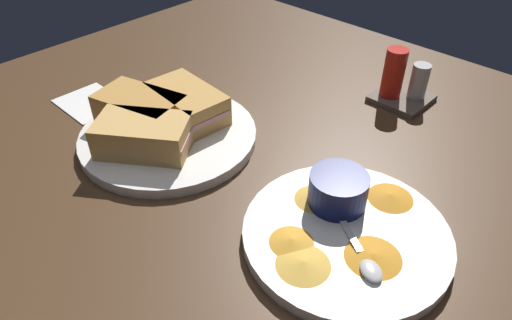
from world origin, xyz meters
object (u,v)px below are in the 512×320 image
(plate_sandwich_main, at_px, (169,136))
(ramekin_light_gravy, at_px, (338,189))
(ramekin_dark_sauce, at_px, (134,138))
(sandwich_half_extra, at_px, (143,136))
(sandwich_half_near, at_px, (187,103))
(plate_chips_companion, at_px, (346,235))
(spoon_by_dark_ramekin, at_px, (169,137))
(condiment_caddy, at_px, (402,83))
(sandwich_half_far, at_px, (140,109))
(spoon_by_gravy_ramekin, at_px, (366,262))

(plate_sandwich_main, distance_m, ramekin_light_gravy, 0.29)
(ramekin_dark_sauce, bearing_deg, sandwich_half_extra, 55.20)
(plate_sandwich_main, bearing_deg, sandwich_half_near, 102.72)
(sandwich_half_extra, bearing_deg, sandwich_half_near, 102.72)
(plate_chips_companion, xyz_separation_m, ramekin_light_gravy, (-0.04, 0.03, 0.03))
(spoon_by_dark_ramekin, height_order, plate_chips_companion, spoon_by_dark_ramekin)
(sandwich_half_extra, xyz_separation_m, condiment_caddy, (0.19, 0.40, -0.01))
(ramekin_light_gravy, bearing_deg, plate_chips_companion, -39.81)
(sandwich_half_far, distance_m, plate_chips_companion, 0.37)
(plate_sandwich_main, bearing_deg, condiment_caddy, 60.54)
(sandwich_half_extra, distance_m, plate_chips_companion, 0.31)
(condiment_caddy, bearing_deg, ramekin_light_gravy, -74.93)
(ramekin_dark_sauce, bearing_deg, plate_chips_companion, 13.81)
(plate_sandwich_main, relative_size, spoon_by_dark_ramekin, 2.73)
(sandwich_half_near, xyz_separation_m, plate_chips_companion, (0.33, -0.03, -0.03))
(condiment_caddy, bearing_deg, spoon_by_gravy_ramekin, -65.83)
(sandwich_half_far, bearing_deg, plate_sandwich_main, 12.72)
(plate_sandwich_main, distance_m, sandwich_half_far, 0.06)
(spoon_by_dark_ramekin, bearing_deg, condiment_caddy, 63.38)
(plate_sandwich_main, height_order, condiment_caddy, condiment_caddy)
(sandwich_half_near, bearing_deg, spoon_by_gravy_ramekin, -9.36)
(sandwich_half_far, relative_size, ramekin_light_gravy, 1.98)
(plate_chips_companion, bearing_deg, condiment_caddy, 109.57)
(sandwich_half_far, xyz_separation_m, ramekin_dark_sauce, (0.05, -0.05, -0.00))
(plate_chips_companion, bearing_deg, spoon_by_dark_ramekin, -174.81)
(ramekin_dark_sauce, bearing_deg, spoon_by_gravy_ramekin, 7.88)
(spoon_by_gravy_ramekin, bearing_deg, plate_sandwich_main, 178.21)
(spoon_by_dark_ramekin, distance_m, spoon_by_gravy_ramekin, 0.34)
(sandwich_half_near, height_order, spoon_by_dark_ramekin, sandwich_half_near)
(plate_chips_companion, height_order, spoon_by_gravy_ramekin, spoon_by_gravy_ramekin)
(sandwich_half_far, height_order, ramekin_dark_sauce, sandwich_half_far)
(spoon_by_gravy_ramekin, bearing_deg, sandwich_half_extra, -173.67)
(sandwich_half_near, bearing_deg, sandwich_half_extra, -77.28)
(ramekin_dark_sauce, height_order, spoon_by_dark_ramekin, ramekin_dark_sauce)
(plate_sandwich_main, height_order, ramekin_light_gravy, ramekin_light_gravy)
(ramekin_dark_sauce, distance_m, plate_chips_companion, 0.32)
(ramekin_dark_sauce, height_order, condiment_caddy, condiment_caddy)
(ramekin_light_gravy, bearing_deg, sandwich_half_far, -169.93)
(sandwich_half_far, bearing_deg, ramekin_light_gravy, 10.07)
(plate_chips_companion, xyz_separation_m, condiment_caddy, (-0.12, 0.33, 0.03))
(sandwich_half_far, relative_size, plate_chips_companion, 0.59)
(ramekin_light_gravy, relative_size, condiment_caddy, 0.78)
(sandwich_half_near, distance_m, spoon_by_dark_ramekin, 0.07)
(sandwich_half_extra, relative_size, spoon_by_gravy_ramekin, 1.65)
(ramekin_light_gravy, bearing_deg, spoon_by_dark_ramekin, -167.52)
(spoon_by_dark_ramekin, relative_size, spoon_by_gravy_ramekin, 1.09)
(plate_sandwich_main, height_order, ramekin_dark_sauce, ramekin_dark_sauce)
(sandwich_half_extra, distance_m, condiment_caddy, 0.44)
(sandwich_half_extra, height_order, ramekin_light_gravy, sandwich_half_extra)
(plate_sandwich_main, xyz_separation_m, plate_chips_companion, (0.32, 0.02, 0.00))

